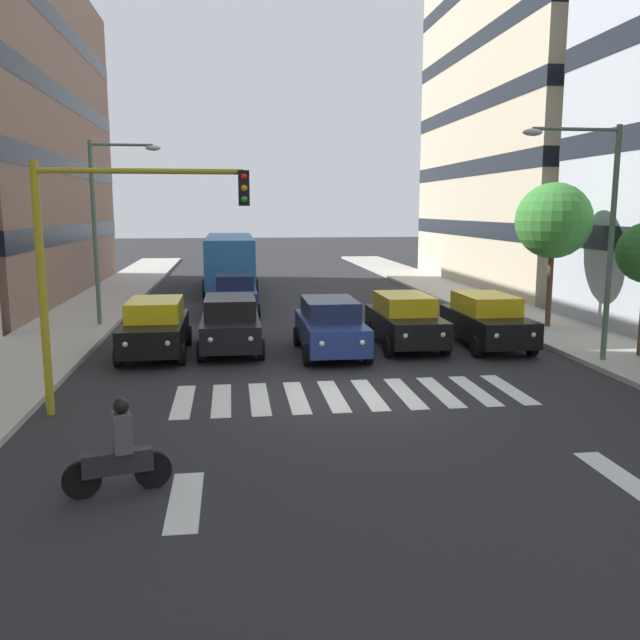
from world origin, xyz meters
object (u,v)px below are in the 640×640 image
traffic_light_gantry (103,246)px  street_lamp_left (597,218)px  car_1 (405,320)px  car_2 (330,326)px  motorcycle_with_rider (119,454)px  street_lamp_right (105,214)px  car_3 (230,323)px  car_4 (155,327)px  car_row2_0 (235,293)px  street_tree_1 (553,221)px  car_0 (487,320)px  bus_behind_traffic (230,257)px

traffic_light_gantry → street_lamp_left: street_lamp_left is taller
car_1 → car_2: bearing=17.0°
motorcycle_with_rider → traffic_light_gantry: size_ratio=0.30×
car_2 → street_lamp_right: (7.66, -5.71, 3.44)m
car_3 → car_2: bearing=162.9°
car_1 → car_4: (8.03, 0.19, 0.00)m
car_row2_0 → street_tree_1: (-11.61, 5.57, 3.18)m
car_0 → car_4: 10.71m
car_0 → bus_behind_traffic: (8.39, -16.79, 0.97)m
motorcycle_with_rider → street_tree_1: street_tree_1 is taller
car_0 → street_lamp_left: street_lamp_left is taller
car_4 → car_3: bearing=-171.6°
car_1 → street_lamp_right: street_lamp_right is taller
car_0 → traffic_light_gantry: size_ratio=0.81×
car_1 → car_row2_0: 9.51m
bus_behind_traffic → street_tree_1: street_tree_1 is taller
car_row2_0 → motorcycle_with_rider: 18.40m
motorcycle_with_rider → bus_behind_traffic: bearing=-93.8°
car_2 → car_3: (3.10, -0.96, 0.00)m
bus_behind_traffic → street_tree_1: bearing=129.7°
car_3 → street_lamp_right: bearing=-46.3°
car_1 → street_tree_1: street_tree_1 is taller
car_4 → car_2: bearing=173.5°
traffic_light_gantry → car_3: bearing=-113.0°
street_tree_1 → car_1: bearing=19.7°
car_1 → car_2: size_ratio=1.00×
car_0 → bus_behind_traffic: bus_behind_traffic is taller
motorcycle_with_rider → car_4: bearing=-87.0°
car_2 → motorcycle_with_rider: car_2 is taller
car_2 → car_3: size_ratio=1.00×
car_3 → car_row2_0: (-0.21, -7.60, 0.00)m
car_2 → car_4: 5.46m
bus_behind_traffic → motorcycle_with_rider: bearing=86.2°
car_2 → bus_behind_traffic: size_ratio=0.42×
car_1 → street_lamp_right: 11.89m
car_0 → car_4: (10.71, -0.17, 0.00)m
car_4 → street_tree_1: 14.69m
motorcycle_with_rider → car_1: bearing=-125.4°
street_tree_1 → car_4: bearing=9.5°
car_2 → traffic_light_gantry: traffic_light_gantry is taller
car_0 → street_lamp_right: 14.39m
street_lamp_right → street_tree_1: street_lamp_right is taller
car_1 → car_3: bearing=-1.6°
bus_behind_traffic → motorcycle_with_rider: (1.77, 26.98, -1.21)m
car_4 → bus_behind_traffic: 16.81m
street_lamp_left → traffic_light_gantry: bearing=12.3°
car_4 → motorcycle_with_rider: (-0.55, 10.35, -0.24)m
bus_behind_traffic → street_tree_1: (-11.82, 14.25, 2.21)m
motorcycle_with_rider → street_lamp_left: bearing=-149.1°
traffic_light_gantry → street_tree_1: (-14.48, -8.31, 0.35)m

